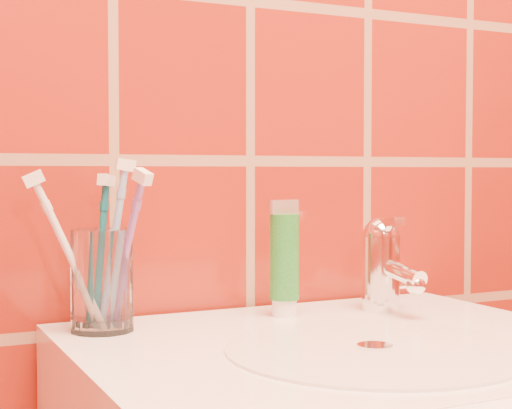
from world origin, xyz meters
TOP-DOWN VIEW (x-y plane):
  - wall_back at (0.00, 1.21)m, footprint 2.20×0.02m
  - glass_tumbler at (-0.22, 1.12)m, footprint 0.09×0.09m
  - toothpaste_tube at (0.00, 1.11)m, footprint 0.04×0.04m
  - faucet at (0.14, 1.09)m, footprint 0.05×0.11m
  - toothbrush_0 at (-0.22, 1.14)m, footprint 0.08×0.08m
  - toothbrush_1 at (-0.20, 1.13)m, footprint 0.06×0.06m
  - toothbrush_2 at (-0.20, 1.10)m, footprint 0.09×0.15m
  - toothbrush_3 at (-0.26, 1.12)m, footprint 0.11×0.11m

SIDE VIEW (x-z plane):
  - glass_tumbler at x=-0.22m, z-range 0.85..0.96m
  - faucet at x=0.14m, z-range 0.85..0.97m
  - toothpaste_tube at x=0.00m, z-range 0.85..0.99m
  - toothbrush_0 at x=-0.22m, z-range 0.84..1.03m
  - toothbrush_3 at x=-0.26m, z-range 0.85..1.03m
  - toothbrush_2 at x=-0.20m, z-range 0.84..1.04m
  - toothbrush_1 at x=-0.20m, z-range 0.85..1.05m
  - wall_back at x=0.00m, z-range 0.00..2.50m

